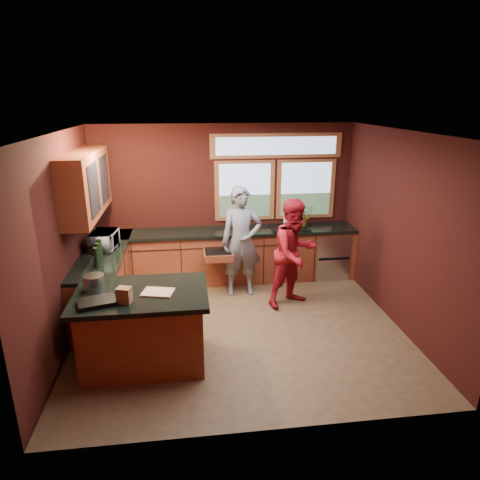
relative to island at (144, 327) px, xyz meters
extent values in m
plane|color=brown|center=(1.25, 0.68, -0.48)|extent=(4.50, 4.50, 0.00)
cube|color=black|center=(1.25, 2.68, 0.87)|extent=(4.50, 0.02, 2.70)
cube|color=black|center=(1.25, -1.32, 0.87)|extent=(4.50, 0.02, 2.70)
cube|color=black|center=(-1.00, 0.68, 0.87)|extent=(0.02, 4.00, 2.70)
cube|color=black|center=(3.50, 0.68, 0.87)|extent=(0.02, 4.00, 2.70)
cube|color=silver|center=(1.25, 0.68, 2.22)|extent=(4.50, 4.00, 0.02)
cube|color=#91A7C9|center=(1.60, 2.66, 1.07)|extent=(1.06, 0.02, 1.06)
cube|color=#91A7C9|center=(2.70, 2.66, 1.07)|extent=(1.06, 0.02, 1.06)
cube|color=brown|center=(2.15, 2.66, 1.84)|extent=(2.30, 0.02, 0.42)
cube|color=maroon|center=(-0.82, 1.53, 1.47)|extent=(0.36, 1.80, 0.90)
cube|color=maroon|center=(1.25, 2.38, -0.04)|extent=(4.50, 0.60, 0.88)
cube|color=black|center=(1.25, 2.37, 0.43)|extent=(4.50, 0.64, 0.05)
cube|color=#B7B7BC|center=(3.10, 2.36, -0.05)|extent=(0.60, 0.58, 0.85)
cube|color=black|center=(2.35, 2.34, 0.43)|extent=(0.66, 0.46, 0.05)
cube|color=maroon|center=(-0.70, 1.53, -0.04)|extent=(0.60, 2.30, 0.88)
cube|color=black|center=(-0.69, 1.53, 0.43)|extent=(0.64, 2.30, 0.05)
cube|color=maroon|center=(0.00, 0.00, -0.04)|extent=(1.40, 0.90, 0.88)
cube|color=black|center=(0.00, 0.00, 0.44)|extent=(1.55, 1.05, 0.06)
imported|color=slate|center=(1.42, 1.81, 0.42)|extent=(0.66, 0.44, 1.80)
imported|color=maroon|center=(2.18, 1.32, 0.37)|extent=(1.02, 0.94, 1.69)
imported|color=#999999|center=(-0.67, 1.63, 0.59)|extent=(0.40, 0.54, 0.28)
imported|color=#999999|center=(2.61, 2.43, 0.64)|extent=(0.35, 0.30, 0.38)
cylinder|color=white|center=(2.30, 2.38, 0.59)|extent=(0.12, 0.12, 0.28)
cube|color=tan|center=(0.20, -0.05, 0.48)|extent=(0.40, 0.33, 0.02)
cylinder|color=#ADADB2|center=(-0.55, 0.15, 0.56)|extent=(0.24, 0.24, 0.18)
cube|color=brown|center=(-0.15, -0.25, 0.56)|extent=(0.18, 0.16, 0.18)
cube|color=black|center=(-0.45, -0.25, 0.49)|extent=(0.46, 0.38, 0.05)
camera|label=1|loc=(0.57, -4.65, 2.63)|focal=32.00mm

